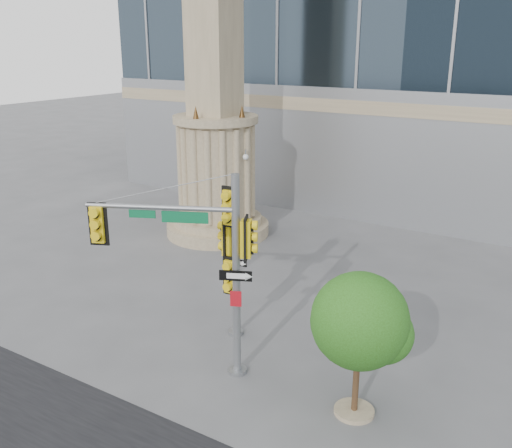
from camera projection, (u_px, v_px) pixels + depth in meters
The scene contains 5 objects.
ground at pixel (204, 370), 14.53m from camera, with size 120.00×120.00×0.00m, color #545456.
monument at pixel (215, 105), 23.11m from camera, with size 4.40×4.40×16.60m.
main_signal_pole at pixel (198, 253), 13.57m from camera, with size 3.73×1.97×5.15m.
secondary_signal_pole at pixel (231, 249), 15.46m from camera, with size 0.78×0.58×4.47m.
street_tree at pixel (362, 325), 12.18m from camera, with size 2.17×2.12×3.38m.
Camera 1 is at (7.84, -10.04, 8.03)m, focal length 40.00 mm.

